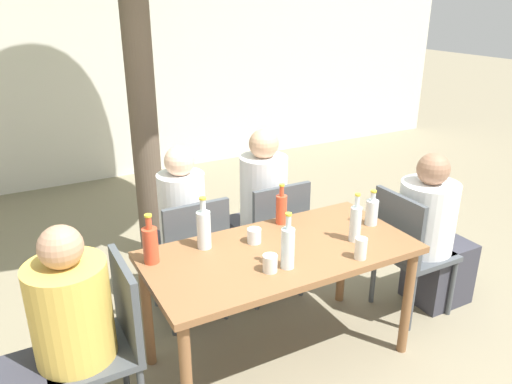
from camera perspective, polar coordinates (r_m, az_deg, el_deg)
ground_plane at (r=3.32m, az=2.59°, el=-18.19°), size 30.00×30.00×0.00m
cafe_building_wall at (r=6.22m, az=-16.27°, el=14.16°), size 10.00×0.08×2.80m
dining_table_front at (r=2.93m, az=2.81°, el=-8.06°), size 1.56×0.77×0.76m
patio_chair_0 at (r=2.72m, az=-16.67°, el=-15.53°), size 0.44×0.44×0.92m
patio_chair_1 at (r=3.58m, az=16.93°, el=-5.96°), size 0.44×0.44×0.92m
patio_chair_2 at (r=3.37m, az=-7.31°, el=-6.86°), size 0.44×0.44×0.92m
patio_chair_3 at (r=3.61m, az=1.98°, el=-4.66°), size 0.44×0.44×0.92m
person_seated_0 at (r=2.70m, az=-21.72°, el=-16.46°), size 0.59×0.38×1.17m
person_seated_1 at (r=3.73m, az=19.51°, el=-5.02°), size 0.60×0.39×1.16m
person_seated_2 at (r=3.57m, az=-8.73°, el=-5.00°), size 0.32×0.56×1.22m
person_seated_3 at (r=3.78m, az=0.22°, el=-2.72°), size 0.34×0.57×1.26m
water_bottle_0 at (r=2.99m, az=11.30°, el=-3.45°), size 0.07×0.07×0.30m
water_bottle_1 at (r=2.87m, az=-5.99°, el=-4.16°), size 0.08×0.08×0.31m
water_bottle_2 at (r=3.24m, az=13.10°, el=-2.16°), size 0.08×0.08×0.23m
soda_bottle_3 at (r=2.77m, az=-11.97°, el=-5.83°), size 0.08×0.08×0.29m
water_bottle_4 at (r=2.66m, az=3.65°, el=-6.26°), size 0.07×0.07×0.32m
soda_bottle_5 at (r=3.16m, az=2.92°, el=-1.87°), size 0.07×0.07×0.27m
drinking_glass_0 at (r=2.83m, az=11.89°, el=-6.32°), size 0.07×0.07×0.12m
drinking_glass_1 at (r=2.94m, az=-0.21°, el=-5.02°), size 0.08×0.08×0.09m
drinking_glass_2 at (r=2.65m, az=1.62°, el=-8.15°), size 0.08×0.08×0.09m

